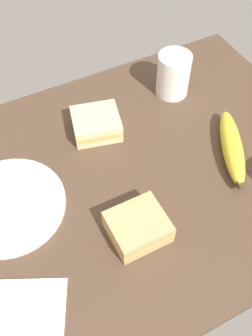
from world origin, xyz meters
TOP-DOWN VIEW (x-y plane):
  - tabletop at (0.00, 0.00)cm, footprint 90.00×64.00cm
  - plate_of_food at (-22.97, 3.88)cm, footprint 21.60×21.60cm
  - coffee_mug_black at (21.28, 17.58)cm, footprint 9.24×8.99cm
  - sandwich_main at (-3.84, -12.07)cm, footprint 10.00×9.00cm
  - sandwich_side at (-0.18, 14.11)cm, footprint 11.87×11.14cm
  - banana at (22.37, -4.48)cm, footprint 12.87×19.67cm
  - paper_napkin at (-26.42, -17.10)cm, footprint 16.10×16.10cm

SIDE VIEW (x-z plane):
  - tabletop at x=0.00cm, z-range 0.00..2.00cm
  - paper_napkin at x=-26.42cm, z-range 2.00..2.30cm
  - plate_of_food at x=-22.97cm, z-range 2.00..3.20cm
  - banana at x=22.37cm, z-range 2.00..6.10cm
  - sandwich_main at x=-3.84cm, z-range 2.00..6.40cm
  - sandwich_side at x=-0.18cm, z-range 2.00..6.40cm
  - coffee_mug_black at x=21.28cm, z-range 2.14..12.42cm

